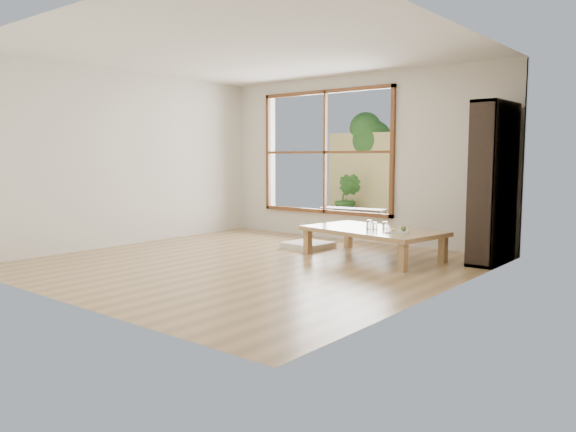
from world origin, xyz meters
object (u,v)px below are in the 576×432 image
at_px(bookshelf, 493,183).
at_px(food_tray, 398,231).
at_px(garden_bench, 352,212).
at_px(low_table, 373,232).

height_order(bookshelf, food_tray, bookshelf).
bearing_deg(garden_bench, food_tray, -55.44).
xyz_separation_m(low_table, bookshelf, (1.32, 0.65, 0.66)).
bearing_deg(low_table, food_tray, -7.28).
height_order(bookshelf, garden_bench, bookshelf).
relative_size(food_tray, garden_bench, 0.27).
bearing_deg(garden_bench, bookshelf, -35.10).
distance_m(low_table, bookshelf, 1.62).
bearing_deg(low_table, garden_bench, 137.50).
distance_m(bookshelf, food_tray, 1.32).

